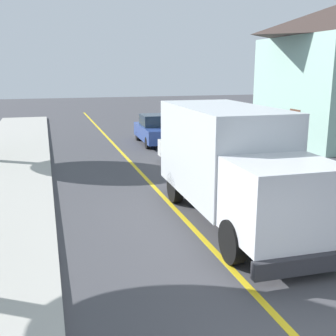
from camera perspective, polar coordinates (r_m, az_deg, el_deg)
centre_line_yellow at (r=15.20m, az=-1.70°, el=-2.82°), size 0.16×56.00×0.01m
box_truck at (r=11.82m, az=8.64°, el=1.11°), size 2.51×7.22×3.20m
parked_car_near at (r=17.91m, az=3.25°, el=2.25°), size 1.86×4.42×1.67m
parked_car_mid at (r=24.21m, az=-1.67°, el=5.20°), size 1.92×4.45×1.67m
parked_van_across at (r=21.23m, az=8.63°, el=3.88°), size 1.83×4.41×1.67m
stop_sign at (r=15.76m, az=16.50°, el=4.12°), size 0.80×0.10×2.65m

